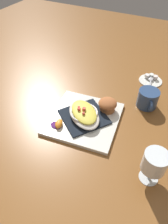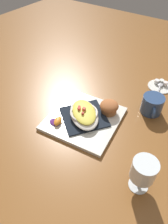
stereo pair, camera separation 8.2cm
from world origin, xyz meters
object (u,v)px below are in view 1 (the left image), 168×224
muffin (108,105)px  coffee_mug (148,99)px  creamer_saucer (150,80)px  creamer_cup_0 (155,77)px  creamer_cup_2 (147,76)px  stemmed_glass (154,163)px  square_plate (84,118)px  creamer_cup_1 (151,75)px  gratin_dish (84,113)px  orange_garnish (58,124)px  spoon (151,79)px

muffin → coffee_mug: 0.18m
creamer_saucer → creamer_cup_0: (0.02, -0.02, 0.01)m
creamer_cup_2 → coffee_mug: bearing=-166.0°
coffee_mug → stemmed_glass: (-0.34, -0.10, 0.05)m
square_plate → muffin: bearing=-38.1°
creamer_saucer → coffee_mug: bearing=-171.6°
creamer_cup_1 → creamer_cup_2: same height
gratin_dish → creamer_cup_2: bearing=-20.6°
orange_garnish → creamer_saucer: orange_garnish is taller
square_plate → muffin: (0.09, -0.07, 0.04)m
creamer_saucer → creamer_cup_1: (0.03, 0.00, 0.01)m
orange_garnish → coffee_mug: (0.29, -0.28, 0.01)m
spoon → creamer_cup_1: size_ratio=3.99×
orange_garnish → creamer_cup_0: size_ratio=2.42×
gratin_dish → orange_garnish: size_ratio=3.59×
stemmed_glass → creamer_cup_2: stemmed_glass is taller
creamer_saucer → muffin: bearing=160.6°
square_plate → creamer_saucer: (0.40, -0.18, -0.00)m
coffee_mug → creamer_cup_0: (0.21, 0.01, -0.02)m
square_plate → creamer_saucer: size_ratio=2.39×
coffee_mug → creamer_cup_0: coffee_mug is taller
muffin → creamer_cup_1: bearing=-17.4°
orange_garnish → creamer_saucer: (0.49, -0.25, -0.02)m
spoon → coffee_mug: bearing=-171.7°
creamer_saucer → creamer_cup_2: size_ratio=4.84×
creamer_cup_1 → creamer_cup_2: 0.02m
coffee_mug → orange_garnish: bearing=136.5°
square_plate → creamer_cup_1: creamer_cup_1 is taller
spoon → creamer_cup_1: (0.03, 0.01, 0.00)m
orange_garnish → creamer_cup_0: 0.57m
creamer_cup_1 → creamer_saucer: bearing=-170.2°
muffin → creamer_cup_2: bearing=-15.1°
square_plate → orange_garnish: 0.11m
square_plate → coffee_mug: 0.29m
gratin_dish → muffin: muffin is taller
creamer_saucer → creamer_cup_1: bearing=9.8°
gratin_dish → square_plate: bearing=-56.5°
creamer_cup_0 → coffee_mug: bearing=-177.0°
creamer_cup_2 → creamer_cup_1: bearing=-54.4°
square_plate → creamer_cup_2: (0.41, -0.15, 0.01)m
coffee_mug → creamer_saucer: 0.20m
muffin → creamer_saucer: muffin is taller
orange_garnish → stemmed_glass: stemmed_glass is taller
square_plate → creamer_cup_0: 0.46m
creamer_cup_1 → creamer_cup_2: size_ratio=1.00×
square_plate → muffin: 0.11m
creamer_saucer → creamer_cup_2: creamer_cup_2 is taller
gratin_dish → creamer_cup_2: 0.44m
spoon → creamer_cup_0: 0.03m
gratin_dish → creamer_cup_0: size_ratio=8.68×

